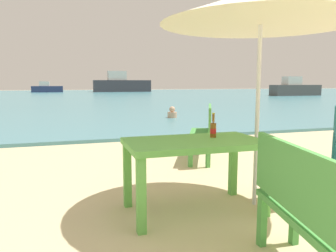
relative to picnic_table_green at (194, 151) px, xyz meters
name	(u,v)px	position (x,y,z in m)	size (l,w,h in m)	color
ground_plane	(309,230)	(0.84, -0.74, -0.65)	(120.00, 120.00, 0.00)	beige
sea_water	(89,96)	(0.84, 29.26, -0.61)	(120.00, 50.00, 0.08)	teal
picnic_table_green	(194,151)	(0.00, 0.00, 0.00)	(1.40, 0.80, 0.76)	#60B24C
beer_bottle_amber	(213,129)	(0.26, 0.10, 0.20)	(0.07, 0.07, 0.26)	brown
patio_umbrella	(261,7)	(0.71, -0.02, 1.47)	(2.10, 2.10, 2.30)	silver
side_table_wood	(289,172)	(1.10, -0.10, -0.30)	(0.44, 0.44, 0.54)	olive
bench_green_left	(307,208)	(0.22, -1.41, -0.11)	(0.60, 1.25, 0.95)	#4C9E47
bench_green_right	(204,129)	(1.04, 2.11, -0.11)	(0.82, 1.24, 0.95)	#4C9E47
swimmer_person	(172,113)	(2.41, 8.11, -0.41)	(0.34, 0.34, 0.41)	tan
boat_sailboat	(47,88)	(-3.60, 42.62, -0.06)	(3.89, 1.06, 1.42)	navy
boat_cargo_ship	(295,89)	(20.15, 23.80, 0.09)	(5.05, 1.38, 1.84)	#4C4C4C
boat_tanker	(121,84)	(6.08, 41.91, 0.44)	(7.70, 2.10, 2.80)	#38383F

